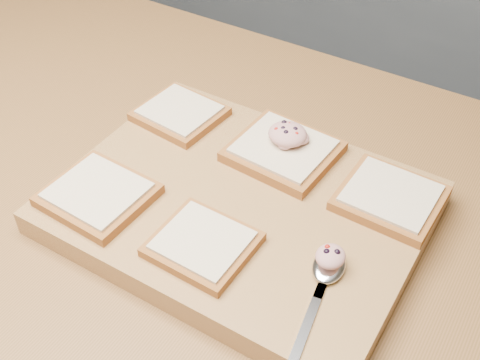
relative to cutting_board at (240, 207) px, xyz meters
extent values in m
cube|color=brown|center=(-0.08, 0.02, -0.05)|extent=(2.00, 0.80, 0.06)
cube|color=slate|center=(-0.08, 1.45, -0.47)|extent=(3.60, 0.60, 0.90)
cube|color=#9E7A43|center=(0.00, 0.00, 0.00)|extent=(0.44, 0.34, 0.04)
cube|color=brown|center=(-0.16, 0.10, 0.02)|extent=(0.12, 0.11, 0.01)
cube|color=beige|center=(-0.16, 0.10, 0.03)|extent=(0.10, 0.10, 0.00)
cube|color=brown|center=(0.01, 0.10, 0.02)|extent=(0.14, 0.13, 0.01)
cube|color=beige|center=(0.01, 0.10, 0.03)|extent=(0.12, 0.11, 0.00)
cube|color=brown|center=(0.16, 0.09, 0.02)|extent=(0.12, 0.11, 0.01)
cube|color=beige|center=(0.16, 0.09, 0.03)|extent=(0.11, 0.10, 0.00)
cube|color=brown|center=(-0.15, -0.09, 0.02)|extent=(0.13, 0.12, 0.01)
cube|color=beige|center=(-0.15, -0.09, 0.03)|extent=(0.11, 0.10, 0.00)
cube|color=brown|center=(0.01, -0.09, 0.02)|extent=(0.11, 0.10, 0.01)
cube|color=beige|center=(0.01, -0.09, 0.03)|extent=(0.10, 0.09, 0.00)
ellipsoid|color=#B27772|center=(0.01, 0.11, 0.05)|extent=(0.05, 0.05, 0.02)
sphere|color=black|center=(0.02, 0.11, 0.06)|extent=(0.01, 0.01, 0.01)
sphere|color=black|center=(0.00, 0.12, 0.06)|extent=(0.01, 0.01, 0.01)
sphere|color=black|center=(0.01, 0.10, 0.06)|extent=(0.01, 0.01, 0.01)
sphere|color=black|center=(0.00, 0.11, 0.06)|extent=(0.01, 0.01, 0.01)
sphere|color=#A5140C|center=(0.02, 0.11, 0.06)|extent=(0.01, 0.01, 0.01)
sphere|color=#A5140C|center=(0.00, 0.12, 0.06)|extent=(0.01, 0.01, 0.01)
sphere|color=#A5140C|center=(-0.01, 0.10, 0.06)|extent=(0.01, 0.01, 0.01)
ellipsoid|color=silver|center=(0.14, -0.05, 0.02)|extent=(0.04, 0.06, 0.01)
cube|color=silver|center=(0.15, -0.07, 0.02)|extent=(0.02, 0.04, 0.00)
cube|color=silver|center=(0.16, -0.13, 0.02)|extent=(0.03, 0.14, 0.00)
ellipsoid|color=#B27772|center=(0.14, -0.05, 0.04)|extent=(0.03, 0.04, 0.02)
sphere|color=black|center=(0.15, -0.04, 0.05)|extent=(0.01, 0.01, 0.01)
sphere|color=black|center=(0.14, -0.05, 0.05)|extent=(0.01, 0.01, 0.01)
sphere|color=#A5140C|center=(0.14, -0.04, 0.05)|extent=(0.01, 0.01, 0.01)
camera|label=1|loc=(0.28, -0.46, 0.54)|focal=45.00mm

